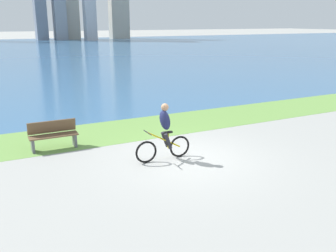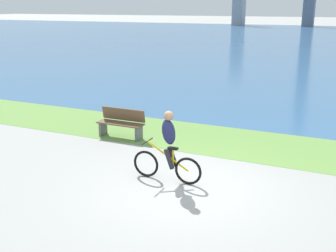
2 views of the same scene
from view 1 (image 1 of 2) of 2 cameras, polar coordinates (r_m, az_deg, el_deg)
name	(u,v)px [view 1 (image 1 of 2)]	position (r m, az deg, el deg)	size (l,w,h in m)	color
ground_plane	(185,159)	(10.98, 2.71, -5.11)	(300.00, 300.00, 0.00)	#9E9E99
grass_strip_bayside	(139,128)	(14.11, -4.54, -0.31)	(120.00, 2.93, 0.01)	#6B9947
bay_water_surface	(24,52)	(53.35, -21.47, 10.66)	(300.00, 77.85, 0.00)	#386693
cyclist_lead	(164,132)	(10.64, -0.57, -1.00)	(1.75, 0.52, 1.70)	black
bench_near_path	(53,135)	(12.26, -17.38, -1.35)	(1.50, 0.47, 0.90)	brown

